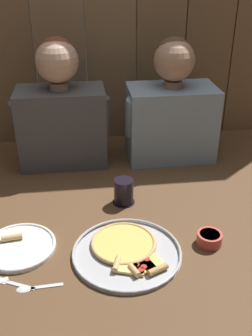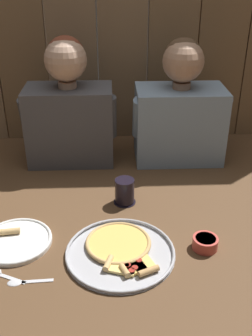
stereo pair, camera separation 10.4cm
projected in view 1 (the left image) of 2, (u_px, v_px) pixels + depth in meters
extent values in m
plane|color=brown|center=(133.00, 224.00, 1.45)|extent=(3.20, 3.20, 0.00)
cylinder|color=#B2B2B7|center=(127.00, 254.00, 1.30)|extent=(0.36, 0.36, 0.01)
torus|color=#B2B2B7|center=(127.00, 252.00, 1.30)|extent=(0.36, 0.36, 0.01)
cylinder|color=#B23823|center=(124.00, 244.00, 1.34)|extent=(0.21, 0.21, 0.00)
cylinder|color=#EABC56|center=(124.00, 243.00, 1.34)|extent=(0.21, 0.21, 0.01)
torus|color=tan|center=(124.00, 243.00, 1.34)|extent=(0.22, 0.22, 0.01)
cube|color=#EFC660|center=(150.00, 262.00, 1.26)|extent=(0.10, 0.11, 0.01)
cylinder|color=tan|center=(158.00, 269.00, 1.22)|extent=(0.07, 0.05, 0.02)
cylinder|color=#A3281E|center=(147.00, 259.00, 1.26)|extent=(0.02, 0.02, 0.00)
cube|color=#EABC56|center=(144.00, 268.00, 1.23)|extent=(0.08, 0.07, 0.01)
cylinder|color=tan|center=(134.00, 271.00, 1.22)|extent=(0.04, 0.05, 0.02)
cylinder|color=#A3281E|center=(143.00, 267.00, 1.23)|extent=(0.02, 0.02, 0.00)
cylinder|color=#A3281E|center=(141.00, 270.00, 1.22)|extent=(0.02, 0.02, 0.00)
cube|color=#F4D170|center=(131.00, 267.00, 1.24)|extent=(0.10, 0.09, 0.01)
cylinder|color=tan|center=(117.00, 264.00, 1.24)|extent=(0.04, 0.06, 0.02)
cylinder|color=#A3281E|center=(136.00, 265.00, 1.24)|extent=(0.02, 0.02, 0.00)
cylinder|color=#A3281E|center=(135.00, 265.00, 1.24)|extent=(0.02, 0.02, 0.00)
cylinder|color=white|center=(19.00, 247.00, 1.33)|extent=(0.25, 0.25, 0.01)
torus|color=white|center=(19.00, 246.00, 1.32)|extent=(0.25, 0.25, 0.01)
cylinder|color=tan|center=(12.00, 237.00, 1.35)|extent=(0.07, 0.03, 0.02)
cylinder|color=black|center=(124.00, 202.00, 1.57)|extent=(0.09, 0.09, 0.01)
cylinder|color=black|center=(124.00, 191.00, 1.55)|extent=(0.08, 0.08, 0.10)
cylinder|color=#CC4C42|center=(209.00, 239.00, 1.34)|extent=(0.09, 0.09, 0.04)
cylinder|color=#B23823|center=(210.00, 236.00, 1.34)|extent=(0.07, 0.07, 0.02)
cube|color=silver|center=(2.00, 280.00, 1.20)|extent=(0.04, 0.03, 0.01)
cube|color=silver|center=(21.00, 285.00, 1.18)|extent=(0.09, 0.05, 0.01)
cube|color=silver|center=(47.00, 286.00, 1.18)|extent=(0.10, 0.02, 0.01)
ellipsoid|color=silver|center=(23.00, 288.00, 1.17)|extent=(0.05, 0.03, 0.01)
cube|color=#4C4C51|center=(62.00, 127.00, 1.80)|extent=(0.39, 0.22, 0.35)
cylinder|color=#DBAD8E|center=(59.00, 86.00, 1.71)|extent=(0.08, 0.08, 0.03)
sphere|color=#DBAD8E|center=(57.00, 61.00, 1.65)|extent=(0.18, 0.18, 0.18)
sphere|color=brown|center=(57.00, 57.00, 1.66)|extent=(0.17, 0.17, 0.17)
cylinder|color=#4C4C51|center=(21.00, 121.00, 1.72)|extent=(0.08, 0.13, 0.21)
cylinder|color=#4C4C51|center=(101.00, 117.00, 1.76)|extent=(0.08, 0.11, 0.20)
cube|color=#849EB7|center=(171.00, 123.00, 1.85)|extent=(0.40, 0.24, 0.34)
cylinder|color=tan|center=(173.00, 84.00, 1.77)|extent=(0.08, 0.08, 0.03)
sphere|color=tan|center=(174.00, 60.00, 1.71)|extent=(0.18, 0.18, 0.18)
sphere|color=brown|center=(174.00, 56.00, 1.72)|extent=(0.17, 0.17, 0.17)
cylinder|color=#849EB7|center=(134.00, 117.00, 1.78)|extent=(0.08, 0.12, 0.20)
cylinder|color=#849EB7|center=(212.00, 114.00, 1.81)|extent=(0.08, 0.12, 0.20)
cube|color=brown|center=(2.00, 7.00, 1.78)|extent=(0.24, 0.03, 1.32)
cube|color=#8A6B4D|center=(57.00, 6.00, 1.80)|extent=(0.24, 0.03, 1.32)
cube|color=#856647|center=(110.00, 5.00, 1.83)|extent=(0.24, 0.03, 1.32)
cube|color=brown|center=(162.00, 4.00, 1.86)|extent=(0.24, 0.03, 1.32)
cube|color=brown|center=(212.00, 4.00, 1.88)|extent=(0.24, 0.03, 1.32)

